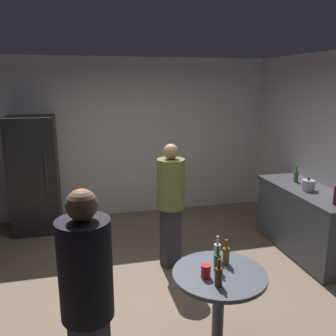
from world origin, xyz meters
The scene contains 14 objects.
ground_plane centered at (0.00, 0.00, -0.05)m, with size 5.20×5.20×0.10m, color #7A6651.
wall_back centered at (0.00, 2.63, 1.35)m, with size 5.32×0.06×2.70m, color silver.
refrigerator centered at (-1.38, 2.20, 0.90)m, with size 0.70×0.68×1.80m.
kitchen_counter centered at (2.28, 0.50, 0.45)m, with size 0.64×1.67×0.90m.
kettle centered at (2.23, 0.47, 0.97)m, with size 0.24×0.17×0.18m.
beer_bottle_on_counter centered at (2.31, 0.86, 0.98)m, with size 0.06×0.06×0.23m.
foreground_table centered at (0.42, -0.94, 0.63)m, with size 0.80×0.80×0.73m.
beer_bottle_amber centered at (0.53, -0.82, 0.82)m, with size 0.06×0.06×0.23m.
beer_bottle_brown centered at (0.34, -1.12, 0.82)m, with size 0.06×0.06×0.23m.
beer_bottle_green centered at (0.41, -0.91, 0.82)m, with size 0.06×0.06×0.23m.
beer_bottle_clear centered at (0.48, -0.73, 0.82)m, with size 0.06×0.06×0.23m.
plastic_cup_red centered at (0.28, -0.98, 0.79)m, with size 0.08×0.08×0.11m, color red.
person_in_black_shirt centered at (-0.67, -1.38, 0.98)m, with size 0.47×0.47×1.68m.
person_in_olive_shirt centered at (0.38, 0.58, 0.92)m, with size 0.44×0.44×1.58m.
Camera 1 is at (-0.64, -3.47, 2.30)m, focal length 38.10 mm.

